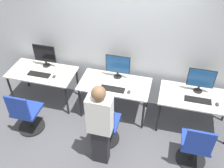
% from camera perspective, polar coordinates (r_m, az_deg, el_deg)
% --- Properties ---
extents(ground_plane, '(20.00, 20.00, 0.00)m').
position_cam_1_polar(ground_plane, '(4.80, -0.41, -9.02)').
color(ground_plane, '#4C4C51').
extents(wall_back, '(12.00, 0.05, 2.80)m').
position_cam_1_polar(wall_back, '(4.54, 2.16, 10.46)').
color(wall_back, '#B7BCC1').
rests_on(wall_back, ground_plane).
extents(desk_left, '(1.29, 0.68, 0.71)m').
position_cam_1_polar(desk_left, '(5.07, -15.62, 2.08)').
color(desk_left, '#BCB7AD').
rests_on(desk_left, ground_plane).
extents(monitor_left, '(0.45, 0.15, 0.46)m').
position_cam_1_polar(monitor_left, '(5.04, -15.16, 6.49)').
color(monitor_left, black).
rests_on(monitor_left, desk_left).
extents(keyboard_left, '(0.44, 0.14, 0.02)m').
position_cam_1_polar(keyboard_left, '(4.95, -16.33, 2.12)').
color(keyboard_left, black).
rests_on(keyboard_left, desk_left).
extents(mouse_left, '(0.06, 0.09, 0.03)m').
position_cam_1_polar(mouse_left, '(4.81, -13.11, 1.68)').
color(mouse_left, '#333333').
rests_on(mouse_left, desk_left).
extents(office_chair_left, '(0.48, 0.48, 0.92)m').
position_cam_1_polar(office_chair_left, '(4.67, -18.99, -6.69)').
color(office_chair_left, black).
rests_on(office_chair_left, ground_plane).
extents(desk_center, '(1.29, 0.68, 0.71)m').
position_cam_1_polar(desk_center, '(4.59, 0.64, -0.60)').
color(desk_center, '#BCB7AD').
rests_on(desk_center, ground_plane).
extents(monitor_center, '(0.45, 0.15, 0.46)m').
position_cam_1_polar(monitor_center, '(4.56, 1.33, 4.23)').
color(monitor_center, black).
rests_on(monitor_center, desk_center).
extents(keyboard_center, '(0.44, 0.14, 0.02)m').
position_cam_1_polar(keyboard_center, '(4.42, 0.12, -1.13)').
color(keyboard_center, black).
rests_on(keyboard_center, desk_center).
extents(mouse_center, '(0.06, 0.09, 0.03)m').
position_cam_1_polar(mouse_center, '(4.35, 3.88, -1.82)').
color(mouse_center, '#333333').
rests_on(mouse_center, desk_center).
extents(office_chair_center, '(0.48, 0.48, 0.92)m').
position_cam_1_polar(office_chair_center, '(4.24, -1.65, -9.67)').
color(office_chair_center, black).
rests_on(office_chair_center, ground_plane).
extents(person_center, '(0.36, 0.20, 1.54)m').
position_cam_1_polar(person_center, '(3.67, -2.75, -9.30)').
color(person_center, '#232328').
rests_on(person_center, ground_plane).
extents(desk_right, '(1.29, 0.68, 0.71)m').
position_cam_1_polar(desk_right, '(4.56, 18.81, -3.54)').
color(desk_right, '#BCB7AD').
rests_on(desk_right, ground_plane).
extents(monitor_right, '(0.45, 0.15, 0.46)m').
position_cam_1_polar(monitor_right, '(4.49, 19.66, 0.97)').
color(monitor_right, black).
rests_on(monitor_right, desk_right).
extents(keyboard_right, '(0.44, 0.14, 0.02)m').
position_cam_1_polar(keyboard_right, '(4.44, 19.03, -3.50)').
color(keyboard_right, black).
rests_on(keyboard_right, desk_right).
extents(mouse_right, '(0.06, 0.09, 0.03)m').
position_cam_1_polar(mouse_right, '(4.47, 22.93, -4.28)').
color(mouse_right, '#333333').
rests_on(mouse_right, desk_right).
extents(office_chair_right, '(0.48, 0.48, 0.92)m').
position_cam_1_polar(office_chair_right, '(4.17, 18.42, -13.66)').
color(office_chair_right, black).
rests_on(office_chair_right, ground_plane).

